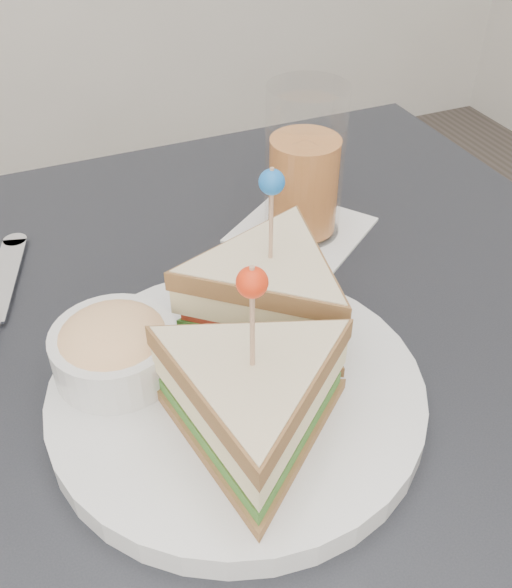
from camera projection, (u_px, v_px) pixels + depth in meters
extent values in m
cube|color=black|center=(250.00, 362.00, 0.57)|extent=(0.80, 0.80, 0.03)
cylinder|color=black|center=(357.00, 329.00, 1.16)|extent=(0.04, 0.04, 0.72)
cylinder|color=silver|center=(237.00, 396.00, 0.50)|extent=(0.33, 0.33, 0.02)
cylinder|color=silver|center=(237.00, 386.00, 0.50)|extent=(0.33, 0.33, 0.01)
cylinder|color=tan|center=(252.00, 327.00, 0.39)|extent=(0.00, 0.00, 0.09)
sphere|color=red|center=(252.00, 282.00, 0.37)|extent=(0.02, 0.02, 0.02)
cylinder|color=tan|center=(271.00, 222.00, 0.48)|extent=(0.00, 0.00, 0.09)
sphere|color=#175DAD|center=(272.00, 182.00, 0.46)|extent=(0.02, 0.02, 0.02)
cylinder|color=silver|center=(116.00, 354.00, 0.50)|extent=(0.11, 0.11, 0.04)
ellipsoid|color=#E0B772|center=(113.00, 340.00, 0.49)|extent=(0.10, 0.10, 0.04)
cube|color=silver|center=(4.00, 279.00, 0.63)|extent=(0.06, 0.13, 0.00)
cylinder|color=silver|center=(15.00, 240.00, 0.68)|extent=(0.03, 0.03, 0.00)
cube|color=silver|center=(301.00, 230.00, 0.70)|extent=(0.17, 0.17, 0.00)
cylinder|color=#BA6D34|center=(304.00, 185.00, 0.66)|extent=(0.10, 0.10, 0.10)
cylinder|color=white|center=(305.00, 163.00, 0.65)|extent=(0.11, 0.11, 0.16)
cube|color=white|center=(303.00, 137.00, 0.65)|extent=(0.02, 0.02, 0.02)
cube|color=white|center=(305.00, 154.00, 0.63)|extent=(0.02, 0.02, 0.02)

